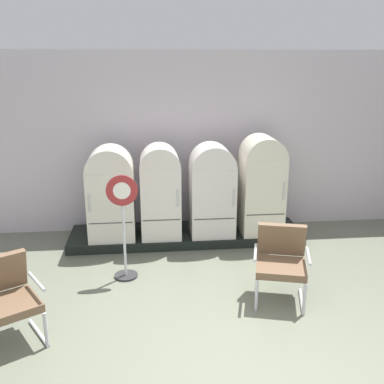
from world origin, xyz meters
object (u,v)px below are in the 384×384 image
(refrigerator_0, at_px, (111,191))
(sign_stand, at_px, (124,231))
(refrigerator_2, at_px, (212,188))
(refrigerator_3, at_px, (262,182))
(armchair_left, at_px, (4,296))
(armchair_right, at_px, (281,259))
(refrigerator_1, at_px, (160,189))

(refrigerator_0, bearing_deg, sign_stand, -77.82)
(refrigerator_2, bearing_deg, refrigerator_0, 179.71)
(refrigerator_2, relative_size, sign_stand, 1.01)
(refrigerator_3, bearing_deg, sign_stand, -152.23)
(armchair_left, bearing_deg, refrigerator_0, 68.90)
(armchair_left, bearing_deg, refrigerator_2, 43.74)
(armchair_right, xyz_separation_m, sign_stand, (-1.94, 0.73, 0.15))
(refrigerator_1, distance_m, refrigerator_3, 1.63)
(refrigerator_0, distance_m, refrigerator_2, 1.59)
(refrigerator_2, height_order, armchair_right, refrigerator_2)
(refrigerator_2, relative_size, armchair_left, 1.58)
(refrigerator_3, bearing_deg, armchair_right, -96.53)
(refrigerator_1, xyz_separation_m, refrigerator_3, (1.63, 0.01, 0.06))
(refrigerator_3, xyz_separation_m, sign_stand, (-2.16, -1.14, -0.31))
(refrigerator_2, distance_m, armchair_right, 1.98)
(refrigerator_0, relative_size, armchair_left, 1.57)
(refrigerator_0, distance_m, sign_stand, 1.17)
(refrigerator_3, bearing_deg, refrigerator_1, -179.53)
(refrigerator_3, xyz_separation_m, armchair_right, (-0.21, -1.87, -0.46))
(sign_stand, bearing_deg, armchair_right, -20.69)
(refrigerator_0, height_order, armchair_left, refrigerator_0)
(refrigerator_3, bearing_deg, refrigerator_0, -179.68)
(refrigerator_2, height_order, sign_stand, refrigerator_2)
(refrigerator_1, bearing_deg, armchair_right, -52.68)
(refrigerator_1, distance_m, armchair_left, 2.99)
(refrigerator_2, xyz_separation_m, refrigerator_3, (0.81, 0.02, 0.07))
(refrigerator_2, bearing_deg, armchair_left, -136.26)
(refrigerator_1, relative_size, armchair_right, 1.58)
(refrigerator_0, bearing_deg, refrigerator_3, 0.32)
(armchair_left, height_order, armchair_right, same)
(refrigerator_0, bearing_deg, armchair_left, -111.10)
(sign_stand, bearing_deg, refrigerator_3, 27.77)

